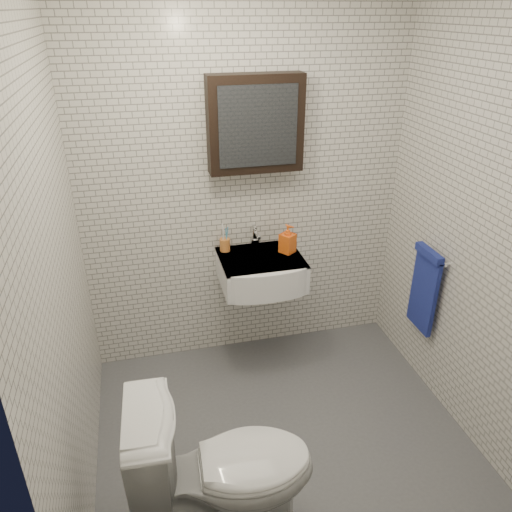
{
  "coord_description": "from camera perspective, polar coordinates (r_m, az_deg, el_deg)",
  "views": [
    {
      "loc": [
        -0.69,
        -2.11,
        2.36
      ],
      "look_at": [
        -0.06,
        0.45,
        1.03
      ],
      "focal_mm": 35.0,
      "sensor_mm": 36.0,
      "label": 1
    }
  ],
  "objects": [
    {
      "name": "soap_bottle",
      "position": [
        3.37,
        3.64,
        1.99
      ],
      "size": [
        0.13,
        0.13,
        0.2
      ],
      "primitive_type": "imported",
      "rotation": [
        0.0,
        0.0,
        0.63
      ],
      "color": "#F35B19",
      "rests_on": "washbasin"
    },
    {
      "name": "toilet",
      "position": [
        2.53,
        -3.64,
        -23.22
      ],
      "size": [
        0.86,
        0.52,
        0.85
      ],
      "primitive_type": "imported",
      "rotation": [
        0.0,
        0.0,
        1.52
      ],
      "color": "white",
      "rests_on": "ground"
    },
    {
      "name": "washbasin",
      "position": [
        3.35,
        0.73,
        -1.85
      ],
      "size": [
        0.55,
        0.5,
        0.2
      ],
      "color": "white",
      "rests_on": "room_shell"
    },
    {
      "name": "mirror_cabinet",
      "position": [
        3.2,
        -0.07,
        14.83
      ],
      "size": [
        0.6,
        0.15,
        0.6
      ],
      "color": "black",
      "rests_on": "room_shell"
    },
    {
      "name": "ground",
      "position": [
        3.24,
        3.18,
        -19.95
      ],
      "size": [
        2.2,
        2.0,
        0.01
      ],
      "primitive_type": "cube",
      "color": "#52555B",
      "rests_on": "ground"
    },
    {
      "name": "towel_rail",
      "position": [
        3.43,
        18.73,
        -3.3
      ],
      "size": [
        0.09,
        0.3,
        0.58
      ],
      "color": "silver",
      "rests_on": "room_shell"
    },
    {
      "name": "toothbrush_cup",
      "position": [
        3.42,
        -3.57,
        1.36
      ],
      "size": [
        0.07,
        0.07,
        0.19
      ],
      "rotation": [
        0.0,
        0.0,
        -0.05
      ],
      "color": "#CA7432",
      "rests_on": "washbasin"
    },
    {
      "name": "room_shell",
      "position": [
        2.4,
        4.06,
        4.79
      ],
      "size": [
        2.22,
        2.02,
        2.51
      ],
      "color": "silver",
      "rests_on": "ground"
    },
    {
      "name": "faucet",
      "position": [
        3.45,
        -0.07,
        2.02
      ],
      "size": [
        0.06,
        0.2,
        0.15
      ],
      "color": "silver",
      "rests_on": "washbasin"
    }
  ]
}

